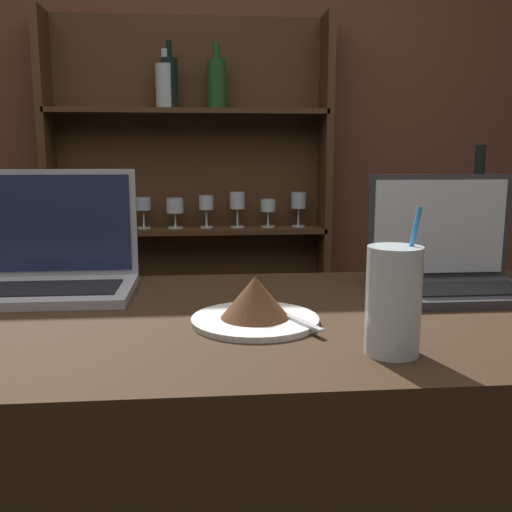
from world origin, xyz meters
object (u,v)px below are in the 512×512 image
at_px(cake_plate, 255,305).
at_px(laptop_far, 450,266).
at_px(laptop_near, 52,265).
at_px(water_glass, 393,301).
at_px(wine_bottle_dark, 476,228).

bearing_deg(cake_plate, laptop_far, 23.44).
bearing_deg(cake_plate, laptop_near, 146.52).
height_order(laptop_near, laptop_far, laptop_near).
bearing_deg(laptop_far, cake_plate, -156.56).
bearing_deg(laptop_near, cake_plate, -33.48).
xyz_separation_m(laptop_far, water_glass, (-0.24, -0.35, 0.02)).
relative_size(laptop_far, water_glass, 1.47).
bearing_deg(wine_bottle_dark, laptop_far, -130.27).
bearing_deg(laptop_near, wine_bottle_dark, 3.59).
distance_m(laptop_near, cake_plate, 0.48).
height_order(water_glass, wine_bottle_dark, wine_bottle_dark).
bearing_deg(laptop_far, laptop_near, 174.20).
distance_m(laptop_near, wine_bottle_dark, 0.95).
relative_size(laptop_near, wine_bottle_dark, 1.11).
xyz_separation_m(laptop_near, cake_plate, (0.40, -0.27, -0.02)).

